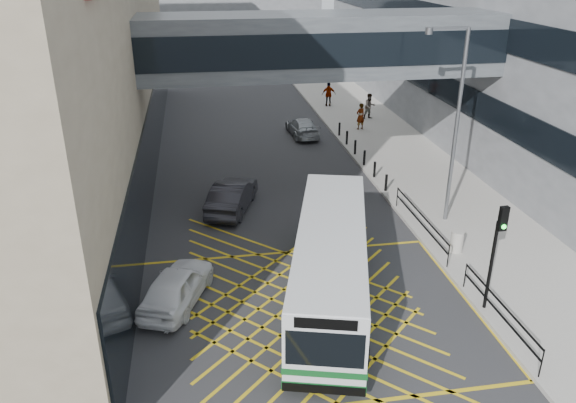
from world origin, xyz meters
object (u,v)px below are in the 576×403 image
pedestrian_c (329,94)px  litter_bin (457,241)px  car_dark (232,196)px  pedestrian_a (360,116)px  bus (331,261)px  pedestrian_b (370,106)px  car_white (177,286)px  street_lamp (454,116)px  car_silver (302,126)px  traffic_light (497,244)px

pedestrian_c → litter_bin: bearing=97.7°
car_dark → pedestrian_c: size_ratio=2.49×
litter_bin → pedestrian_a: 18.10m
bus → pedestrian_b: (8.51, 22.96, -0.46)m
car_white → street_lamp: 13.84m
street_lamp → litter_bin: size_ratio=9.55×
car_dark → car_silver: car_dark is taller
street_lamp → pedestrian_a: 15.59m
bus → car_silver: size_ratio=2.54×
bus → pedestrian_a: (7.05, 20.40, -0.48)m
pedestrian_a → pedestrian_b: (1.46, 2.55, 0.02)m
car_dark → car_silver: size_ratio=1.14×
pedestrian_b → pedestrian_c: 4.80m
car_white → pedestrian_c: (11.88, 26.62, 0.41)m
car_white → traffic_light: 11.25m
bus → pedestrian_c: size_ratio=5.55×
car_silver → street_lamp: 15.85m
car_silver → street_lamp: size_ratio=0.48×
bus → pedestrian_a: bearing=86.2°
litter_bin → pedestrian_b: (2.48, 20.62, 0.49)m
bus → car_dark: (-2.96, 8.41, -0.82)m
car_dark → pedestrian_b: (11.47, 14.55, 0.36)m
traffic_light → bus: bearing=156.8°
street_lamp → pedestrian_c: bearing=88.6°
traffic_light → pedestrian_b: 25.04m
car_white → car_silver: bearing=-92.1°
bus → traffic_light: 5.69m
street_lamp → pedestrian_a: size_ratio=4.72×
car_white → street_lamp: street_lamp is taller
car_dark → pedestrian_b: pedestrian_b is taller
traffic_light → litter_bin: bearing=75.4°
car_dark → car_silver: (5.75, 11.63, -0.10)m
litter_bin → bus: bearing=-158.8°
car_silver → pedestrian_a: (4.26, 0.36, 0.44)m
car_silver → street_lamp: (3.89, -14.68, 4.51)m
car_silver → pedestrian_a: size_ratio=2.26×
car_silver → pedestrian_a: 4.30m
car_silver → traffic_light: (2.46, -21.86, 2.12)m
bus → pedestrian_c: (6.34, 27.24, -0.45)m
traffic_light → pedestrian_b: traffic_light is taller
street_lamp → pedestrian_b: street_lamp is taller
car_dark → street_lamp: 11.03m
traffic_light → car_white: bearing=163.2°
bus → pedestrian_b: 24.48m
street_lamp → pedestrian_a: bearing=86.3°
bus → car_white: bearing=-171.1°
traffic_light → street_lamp: street_lamp is taller
car_white → pedestrian_b: bearing=-101.1°
car_dark → litter_bin: car_dark is taller
street_lamp → pedestrian_a: street_lamp is taller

